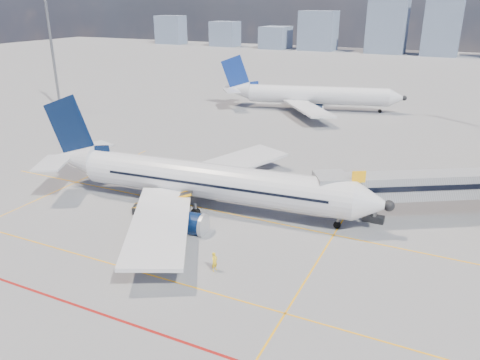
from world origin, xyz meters
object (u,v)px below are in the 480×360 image
object	(u,v)px
cargo_dolly	(153,246)
belt_loader	(156,208)
second_aircraft	(309,95)
ramp_worker	(215,262)
main_aircraft	(199,180)
baggage_tug	(173,238)

from	to	relation	value
cargo_dolly	belt_loader	xyz separation A→B (m)	(-5.08, 7.78, -0.27)
second_aircraft	ramp_worker	xyz separation A→B (m)	(12.23, -65.20, -2.34)
second_aircraft	cargo_dolly	size ratio (longest dim) A/B	10.86
main_aircraft	second_aircraft	xyz separation A→B (m)	(-4.19, 53.98, 0.00)
belt_loader	main_aircraft	bearing A→B (deg)	26.29
second_aircraft	belt_loader	distance (m)	57.72
main_aircraft	belt_loader	size ratio (longest dim) A/B	6.14
baggage_tug	cargo_dolly	bearing A→B (deg)	-108.30
belt_loader	ramp_worker	xyz separation A→B (m)	(11.36, -7.55, 0.17)
second_aircraft	cargo_dolly	bearing A→B (deg)	-99.46
cargo_dolly	ramp_worker	size ratio (longest dim) A/B	2.01
cargo_dolly	belt_loader	distance (m)	9.29
baggage_tug	belt_loader	size ratio (longest dim) A/B	0.32
baggage_tug	ramp_worker	bearing A→B (deg)	-30.97
ramp_worker	second_aircraft	bearing A→B (deg)	23.00
main_aircraft	ramp_worker	xyz separation A→B (m)	(8.04, -11.23, -2.34)
belt_loader	ramp_worker	world-z (taller)	belt_loader
second_aircraft	cargo_dolly	xyz separation A→B (m)	(5.94, -65.43, -2.25)
second_aircraft	ramp_worker	size ratio (longest dim) A/B	21.84
main_aircraft	ramp_worker	bearing A→B (deg)	-59.34
belt_loader	cargo_dolly	bearing A→B (deg)	-78.45
main_aircraft	belt_loader	xyz separation A→B (m)	(-3.33, -3.68, -2.51)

